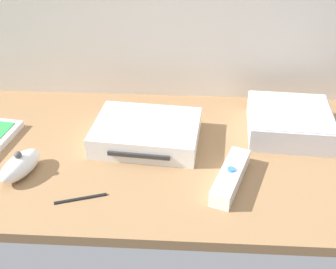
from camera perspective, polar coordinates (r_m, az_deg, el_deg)
name	(u,v)px	position (r cm, az deg, el deg)	size (l,w,h in cm)	color
ground_plane	(168,155)	(88.44, 0.00, -2.72)	(100.00, 48.00, 2.00)	#936D47
game_console	(147,132)	(89.70, -2.79, 0.27)	(22.33, 17.89, 4.40)	white
mini_computer	(289,122)	(95.87, 15.47, 1.63)	(18.07, 18.07, 5.30)	silver
remote_wand	(230,177)	(79.63, 8.10, -5.46)	(8.14, 15.17, 3.40)	white
remote_nunchuk	(20,165)	(85.08, -18.62, -3.82)	(7.49, 10.90, 5.10)	white
stylus_pen	(80,198)	(77.78, -11.29, -8.03)	(0.70, 0.70, 9.00)	black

